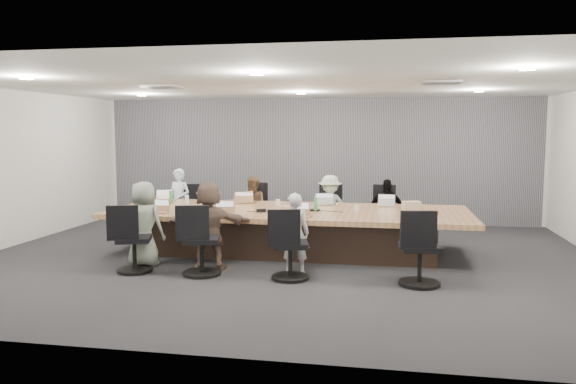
% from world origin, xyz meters
% --- Properties ---
extents(floor, '(10.00, 8.00, 0.00)m').
position_xyz_m(floor, '(0.00, 0.00, 0.00)').
color(floor, '#27272C').
rests_on(floor, ground).
extents(ceiling, '(10.00, 8.00, 0.00)m').
position_xyz_m(ceiling, '(0.00, 0.00, 2.80)').
color(ceiling, white).
rests_on(ceiling, wall_back).
extents(wall_back, '(10.00, 0.00, 2.80)m').
position_xyz_m(wall_back, '(0.00, 4.00, 1.40)').
color(wall_back, silver).
rests_on(wall_back, ground).
extents(wall_front, '(10.00, 0.00, 2.80)m').
position_xyz_m(wall_front, '(0.00, -4.00, 1.40)').
color(wall_front, silver).
rests_on(wall_front, ground).
extents(wall_left, '(0.00, 8.00, 2.80)m').
position_xyz_m(wall_left, '(-5.00, 0.00, 1.40)').
color(wall_left, silver).
rests_on(wall_left, ground).
extents(curtain, '(9.80, 0.04, 2.80)m').
position_xyz_m(curtain, '(0.00, 3.92, 1.40)').
color(curtain, slate).
rests_on(curtain, ground).
extents(conference_table, '(6.00, 2.20, 0.74)m').
position_xyz_m(conference_table, '(0.00, 0.50, 0.40)').
color(conference_table, '#34241B').
rests_on(conference_table, ground).
extents(chair_0, '(0.59, 0.59, 0.72)m').
position_xyz_m(chair_0, '(-2.49, 2.20, 0.36)').
color(chair_0, black).
rests_on(chair_0, ground).
extents(chair_1, '(0.71, 0.71, 0.83)m').
position_xyz_m(chair_1, '(-0.93, 2.20, 0.41)').
color(chair_1, black).
rests_on(chair_1, ground).
extents(chair_2, '(0.71, 0.71, 0.87)m').
position_xyz_m(chair_2, '(0.55, 2.20, 0.44)').
color(chair_2, black).
rests_on(chair_2, ground).
extents(chair_3, '(0.65, 0.65, 0.82)m').
position_xyz_m(chair_3, '(1.61, 2.20, 0.41)').
color(chair_3, black).
rests_on(chair_3, ground).
extents(chair_4, '(0.69, 0.69, 0.82)m').
position_xyz_m(chair_4, '(-2.00, -1.20, 0.41)').
color(chair_4, black).
rests_on(chair_4, ground).
extents(chair_5, '(0.70, 0.70, 0.86)m').
position_xyz_m(chair_5, '(-0.97, -1.20, 0.43)').
color(chair_5, black).
rests_on(chair_5, ground).
extents(chair_6, '(0.67, 0.67, 0.82)m').
position_xyz_m(chair_6, '(0.32, -1.20, 0.41)').
color(chair_6, black).
rests_on(chair_6, ground).
extents(chair_7, '(0.68, 0.68, 0.87)m').
position_xyz_m(chair_7, '(2.08, -1.20, 0.43)').
color(chair_7, black).
rests_on(chair_7, ground).
extents(person_0, '(0.54, 0.41, 1.31)m').
position_xyz_m(person_0, '(-2.49, 1.85, 0.66)').
color(person_0, silver).
rests_on(person_0, ground).
extents(laptop_0, '(0.31, 0.23, 0.02)m').
position_xyz_m(laptop_0, '(-2.49, 1.30, 0.75)').
color(laptop_0, '#B2B2B7').
rests_on(laptop_0, conference_table).
extents(person_1, '(0.59, 0.46, 1.18)m').
position_xyz_m(person_1, '(-0.93, 1.85, 0.59)').
color(person_1, brown).
rests_on(person_1, ground).
extents(laptop_1, '(0.38, 0.30, 0.02)m').
position_xyz_m(laptop_1, '(-0.93, 1.30, 0.75)').
color(laptop_1, '#8C6647').
rests_on(laptop_1, conference_table).
extents(person_2, '(0.85, 0.57, 1.22)m').
position_xyz_m(person_2, '(0.55, 1.85, 0.61)').
color(person_2, '#9DB39B').
rests_on(person_2, ground).
extents(laptop_2, '(0.35, 0.27, 0.02)m').
position_xyz_m(laptop_2, '(0.55, 1.30, 0.75)').
color(laptop_2, '#B2B2B7').
rests_on(laptop_2, conference_table).
extents(person_3, '(0.70, 0.33, 1.17)m').
position_xyz_m(person_3, '(1.61, 1.85, 0.58)').
color(person_3, black).
rests_on(person_3, ground).
extents(laptop_3, '(0.30, 0.22, 0.02)m').
position_xyz_m(laptop_3, '(1.61, 1.30, 0.75)').
color(laptop_3, '#B2B2B7').
rests_on(laptop_3, conference_table).
extents(person_4, '(0.69, 0.50, 1.31)m').
position_xyz_m(person_4, '(-2.00, -0.85, 0.65)').
color(person_4, gray).
rests_on(person_4, ground).
extents(laptop_4, '(0.29, 0.20, 0.02)m').
position_xyz_m(laptop_4, '(-2.00, -0.30, 0.75)').
color(laptop_4, '#8C6647').
rests_on(laptop_4, conference_table).
extents(person_5, '(1.30, 0.67, 1.34)m').
position_xyz_m(person_5, '(-0.97, -0.85, 0.67)').
color(person_5, brown).
rests_on(person_5, ground).
extents(laptop_5, '(0.35, 0.28, 0.02)m').
position_xyz_m(laptop_5, '(-0.97, -0.30, 0.75)').
color(laptop_5, '#8C6647').
rests_on(laptop_5, conference_table).
extents(person_6, '(0.46, 0.34, 1.18)m').
position_xyz_m(person_6, '(0.32, -0.85, 0.59)').
color(person_6, '#B7B7B9').
rests_on(person_6, ground).
extents(laptop_6, '(0.34, 0.26, 0.02)m').
position_xyz_m(laptop_6, '(0.32, -0.30, 0.75)').
color(laptop_6, '#8C6647').
rests_on(laptop_6, conference_table).
extents(bottle_green_left, '(0.08, 0.08, 0.23)m').
position_xyz_m(bottle_green_left, '(-2.29, 0.94, 0.85)').
color(bottle_green_left, green).
rests_on(bottle_green_left, conference_table).
extents(bottle_green_right, '(0.08, 0.08, 0.22)m').
position_xyz_m(bottle_green_right, '(0.47, 0.37, 0.85)').
color(bottle_green_right, green).
rests_on(bottle_green_right, conference_table).
extents(bottle_clear, '(0.09, 0.09, 0.23)m').
position_xyz_m(bottle_clear, '(-1.76, 0.35, 0.86)').
color(bottle_clear, silver).
rests_on(bottle_clear, conference_table).
extents(cup_white_far, '(0.10, 0.10, 0.10)m').
position_xyz_m(cup_white_far, '(-0.30, 1.03, 0.79)').
color(cup_white_far, white).
rests_on(cup_white_far, conference_table).
extents(cup_white_near, '(0.08, 0.08, 0.10)m').
position_xyz_m(cup_white_near, '(1.14, 0.55, 0.79)').
color(cup_white_near, white).
rests_on(cup_white_near, conference_table).
extents(mug_brown, '(0.11, 0.11, 0.10)m').
position_xyz_m(mug_brown, '(-2.65, 0.26, 0.79)').
color(mug_brown, brown).
rests_on(mug_brown, conference_table).
extents(mic_left, '(0.15, 0.12, 0.03)m').
position_xyz_m(mic_left, '(-0.14, 0.25, 0.75)').
color(mic_left, black).
rests_on(mic_left, conference_table).
extents(mic_right, '(0.17, 0.13, 0.03)m').
position_xyz_m(mic_right, '(0.44, 0.40, 0.76)').
color(mic_right, black).
rests_on(mic_right, conference_table).
extents(stapler, '(0.16, 0.09, 0.06)m').
position_xyz_m(stapler, '(-0.39, 0.10, 0.77)').
color(stapler, black).
rests_on(stapler, conference_table).
extents(canvas_bag, '(0.32, 0.25, 0.15)m').
position_xyz_m(canvas_bag, '(2.04, 0.79, 0.82)').
color(canvas_bag, '#B8A58D').
rests_on(canvas_bag, conference_table).
extents(snack_packet, '(0.20, 0.16, 0.04)m').
position_xyz_m(snack_packet, '(2.35, 0.43, 0.76)').
color(snack_packet, red).
rests_on(snack_packet, conference_table).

